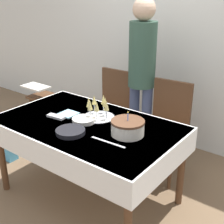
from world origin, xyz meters
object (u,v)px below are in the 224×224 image
object	(u,v)px
dining_chair_far_left	(112,109)
birthday_cake	(128,128)
person_standing	(142,66)
high_chair	(42,102)
champagne_tray	(98,107)
gift_bag	(7,147)
dining_chair_far_right	(166,125)
plate_stack_dessert	(83,120)
plate_stack_main	(70,132)

from	to	relation	value
dining_chair_far_left	birthday_cake	size ratio (longest dim) A/B	3.65
birthday_cake	person_standing	distance (m)	1.01
high_chair	champagne_tray	bearing A→B (deg)	-18.20
gift_bag	high_chair	bearing A→B (deg)	96.43
dining_chair_far_right	champagne_tray	xyz separation A→B (m)	(-0.34, -0.65, 0.31)
birthday_cake	gift_bag	bearing A→B (deg)	-177.15
dining_chair_far_right	plate_stack_dessert	world-z (taller)	dining_chair_far_right
plate_stack_dessert	gift_bag	distance (m)	1.28
dining_chair_far_left	birthday_cake	bearing A→B (deg)	-46.08
plate_stack_dessert	gift_bag	bearing A→B (deg)	-177.76
plate_stack_dessert	high_chair	size ratio (longest dim) A/B	0.28
champagne_tray	gift_bag	xyz separation A→B (m)	(-1.16, -0.20, -0.69)
dining_chair_far_left	plate_stack_dessert	xyz separation A→B (m)	(0.31, -0.80, 0.23)
dining_chair_far_right	birthday_cake	world-z (taller)	dining_chair_far_right
dining_chair_far_left	gift_bag	distance (m)	1.24
dining_chair_far_left	plate_stack_dessert	distance (m)	0.89
birthday_cake	high_chair	world-z (taller)	birthday_cake
birthday_cake	gift_bag	world-z (taller)	birthday_cake
plate_stack_dessert	high_chair	xyz separation A→B (m)	(-1.20, 0.56, -0.28)
dining_chair_far_left	person_standing	distance (m)	0.61
gift_bag	person_standing	bearing A→B (deg)	40.19
birthday_cake	plate_stack_main	xyz separation A→B (m)	(-0.37, -0.26, -0.04)
dining_chair_far_left	birthday_cake	world-z (taller)	dining_chair_far_left
plate_stack_dessert	birthday_cake	bearing A→B (deg)	4.44
dining_chair_far_right	birthday_cake	distance (m)	0.82
dining_chair_far_right	plate_stack_main	bearing A→B (deg)	-106.83
champagne_tray	dining_chair_far_right	bearing A→B (deg)	62.15
dining_chair_far_left	dining_chair_far_right	world-z (taller)	same
dining_chair_far_right	champagne_tray	size ratio (longest dim) A/B	3.41
dining_chair_far_right	champagne_tray	distance (m)	0.80
plate_stack_dessert	high_chair	world-z (taller)	plate_stack_dessert
person_standing	gift_bag	size ratio (longest dim) A/B	5.77
champagne_tray	person_standing	world-z (taller)	person_standing
champagne_tray	birthday_cake	bearing A→B (deg)	-16.86
champagne_tray	person_standing	distance (m)	0.78
dining_chair_far_left	high_chair	xyz separation A→B (m)	(-0.89, -0.24, -0.04)
birthday_cake	champagne_tray	size ratio (longest dim) A/B	0.93
birthday_cake	plate_stack_main	distance (m)	0.45
birthday_cake	high_chair	xyz separation A→B (m)	(-1.63, 0.53, -0.32)
person_standing	gift_bag	distance (m)	1.73
dining_chair_far_left	gift_bag	world-z (taller)	dining_chair_far_left
birthday_cake	dining_chair_far_right	bearing A→B (deg)	94.06
plate_stack_main	gift_bag	world-z (taller)	plate_stack_main
dining_chair_far_right	champagne_tray	world-z (taller)	dining_chair_far_right
champagne_tray	plate_stack_main	distance (m)	0.39
dining_chair_far_left	gift_bag	size ratio (longest dim) A/B	3.21
plate_stack_dessert	gift_bag	xyz separation A→B (m)	(-1.13, -0.04, -0.61)
dining_chair_far_right	high_chair	bearing A→B (deg)	-171.17
birthday_cake	plate_stack_main	world-z (taller)	birthday_cake
high_chair	dining_chair_far_left	bearing A→B (deg)	15.42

